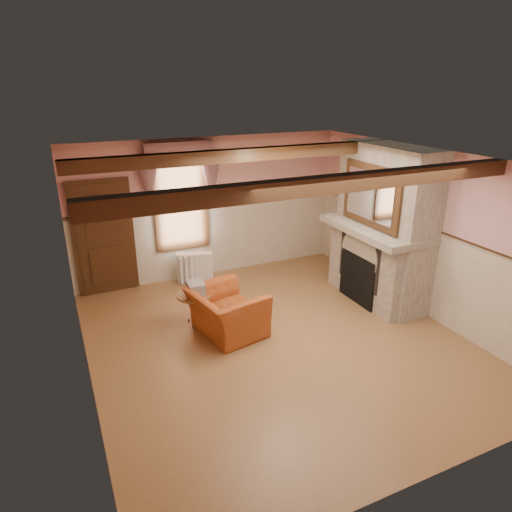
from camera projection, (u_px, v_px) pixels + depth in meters
name	position (u px, v px, depth m)	size (l,w,h in m)	color
floor	(277.00, 340.00, 7.12)	(5.50, 6.00, 0.01)	brown
ceiling	(280.00, 160.00, 6.11)	(5.50, 6.00, 0.01)	silver
wall_back	(210.00, 208.00, 9.16)	(5.50, 0.02, 2.80)	pink
wall_front	(432.00, 367.00, 4.07)	(5.50, 0.02, 2.80)	pink
wall_left	(78.00, 291.00, 5.54)	(0.02, 6.00, 2.80)	pink
wall_right	(423.00, 232.00, 7.69)	(0.02, 6.00, 2.80)	pink
wainscot	(278.00, 297.00, 6.85)	(5.50, 6.00, 1.50)	beige
chair_rail	(279.00, 250.00, 6.58)	(5.50, 6.00, 0.08)	black
firebox	(360.00, 278.00, 8.25)	(0.20, 0.95, 0.90)	black
armchair	(227.00, 312.00, 7.21)	(1.13, 0.99, 0.73)	#994219
side_table	(195.00, 309.00, 7.51)	(0.57, 0.57, 0.55)	brown
book_stack	(196.00, 288.00, 7.38)	(0.26, 0.32, 0.20)	#B7AD8C
radiator	(195.00, 267.00, 9.12)	(0.70, 0.18, 0.60)	white
bowl	(370.00, 220.00, 8.14)	(0.37, 0.37, 0.09)	brown
mantel_clock	(359.00, 213.00, 8.38)	(0.14, 0.24, 0.20)	black
oil_lamp	(358.00, 210.00, 8.41)	(0.11, 0.11, 0.28)	#B88A34
candle_red	(400.00, 230.00, 7.47)	(0.06, 0.06, 0.16)	maroon
jar_yellow	(394.00, 229.00, 7.59)	(0.06, 0.06, 0.12)	gold
fireplace	(385.00, 225.00, 8.07)	(0.85, 2.00, 2.80)	gray
mantel	(376.00, 229.00, 8.01)	(1.05, 2.05, 0.12)	gray
overmantel_mirror	(371.00, 196.00, 7.72)	(0.06, 1.44, 1.04)	silver
door	(104.00, 239.00, 8.42)	(1.10, 0.10, 2.10)	black
window	(181.00, 199.00, 8.81)	(1.06, 0.08, 2.02)	white
window_drapes	(180.00, 169.00, 8.52)	(1.30, 0.14, 1.40)	gray
ceiling_beam_front	(329.00, 184.00, 5.13)	(5.50, 0.18, 0.20)	black
ceiling_beam_back	(245.00, 155.00, 7.17)	(5.50, 0.18, 0.20)	black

